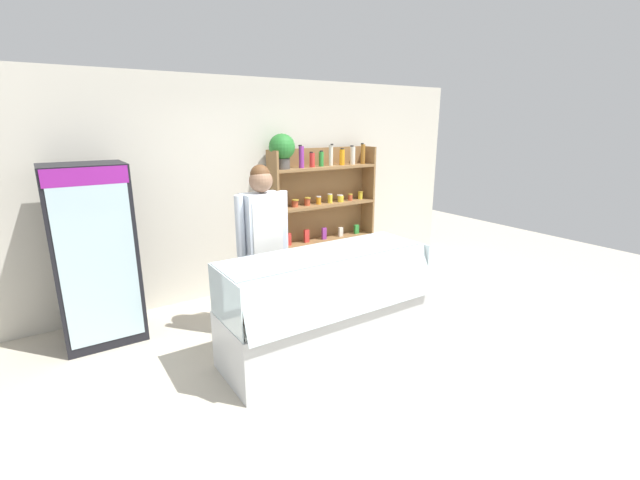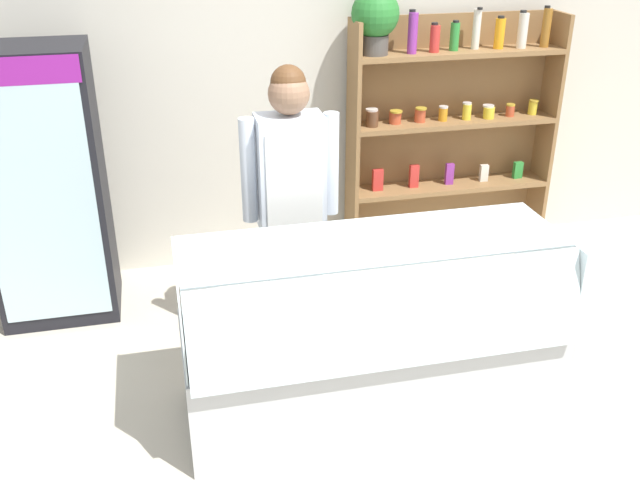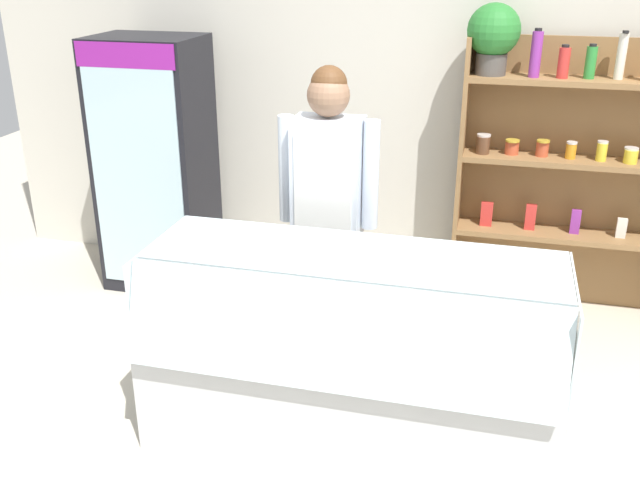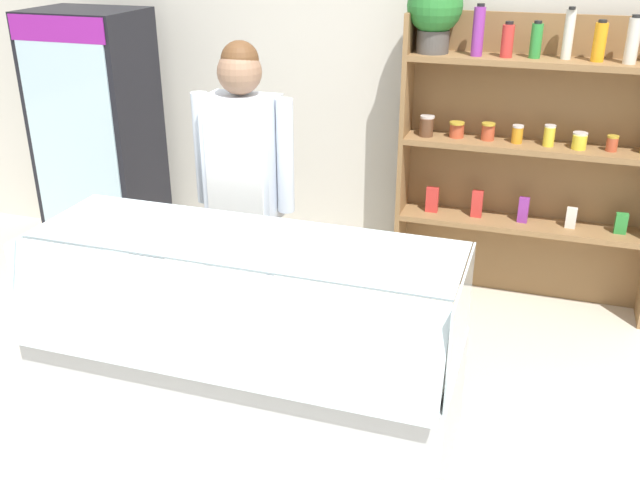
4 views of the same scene
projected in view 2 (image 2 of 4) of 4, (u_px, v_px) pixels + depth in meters
The scene contains 6 objects.
ground_plane at pixel (411, 415), 3.94m from camera, with size 12.00×12.00×0.00m, color beige.
back_wall at pixel (321, 82), 5.24m from camera, with size 6.80×0.10×2.70m, color beige.
drinks_fridge at pixel (45, 188), 4.57m from camera, with size 0.73×0.58×1.80m.
shelving_unit at pixel (436, 106), 5.28m from camera, with size 1.60×0.33×2.03m.
deli_display_case at pixel (370, 359), 3.88m from camera, with size 2.00×0.79×1.01m.
shop_clerk at pixel (291, 190), 4.12m from camera, with size 0.57×0.25×1.77m.
Camera 2 is at (-1.20, -2.92, 2.59)m, focal length 40.00 mm.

